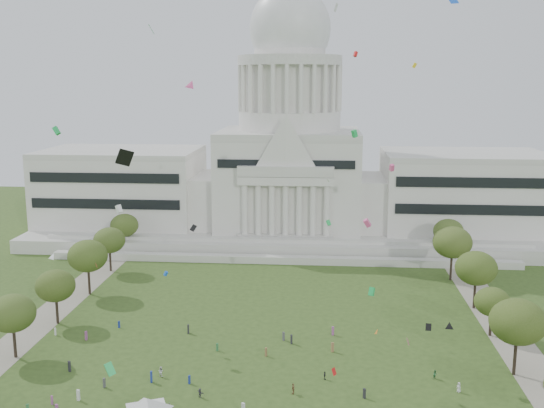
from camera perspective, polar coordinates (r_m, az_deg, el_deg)
capitol at (r=203.49m, az=1.55°, el=3.24°), size 160.00×64.50×91.30m
path_left at (r=140.75m, az=-20.76°, el=-10.51°), size 8.00×160.00×0.04m
path_right at (r=133.27m, az=20.95°, el=-11.76°), size 8.00×160.00×0.04m
row_tree_l_2 at (r=125.96m, az=-22.26°, el=-9.06°), size 8.42×8.42×11.97m
row_tree_r_2 at (r=117.54m, az=21.16°, el=-9.82°), size 9.55×9.55×13.58m
row_tree_l_3 at (r=139.82m, az=-18.85°, el=-6.96°), size 8.12×8.12×11.55m
row_tree_r_3 at (r=133.87m, az=19.13°, el=-8.29°), size 7.01×7.01×9.98m
row_tree_l_4 at (r=155.87m, az=-16.20°, el=-4.50°), size 9.29×9.29×13.21m
row_tree_r_4 at (r=147.66m, az=17.84°, el=-5.50°), size 9.19×9.19×13.06m
row_tree_l_5 at (r=173.37m, az=-14.38°, el=-3.17°), size 8.33×8.33×11.85m
row_tree_r_5 at (r=166.21m, az=15.87°, el=-3.33°), size 9.82×9.82×13.96m
row_tree_l_6 at (r=190.63m, az=-13.10°, el=-1.87°), size 8.19×8.19×11.64m
row_tree_r_6 at (r=184.11m, az=15.54°, el=-2.38°), size 8.42×8.42×11.97m
event_tent at (r=99.24m, az=-11.14°, el=-17.18°), size 10.44×10.44×4.45m
person_0 at (r=112.03m, az=16.40°, el=-15.48°), size 0.91×0.98×1.68m
person_2 at (r=115.37m, az=14.42°, el=-14.59°), size 0.91×0.79×1.59m
person_4 at (r=107.27m, az=1.92°, el=-16.21°), size 0.85×1.20×1.84m
person_5 at (r=106.85m, az=-6.47°, el=-16.47°), size 1.50×1.41×1.59m
person_8 at (r=114.32m, az=-9.94°, el=-14.58°), size 1.00×0.79×1.80m
person_10 at (r=112.15m, az=4.75°, el=-15.07°), size 0.60×0.93×1.47m
distant_crowd at (r=115.49m, az=-7.59°, el=-14.25°), size 60.35×39.40×1.95m
kite_swarm at (r=101.97m, az=0.03°, el=-1.63°), size 80.08×103.74×59.66m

